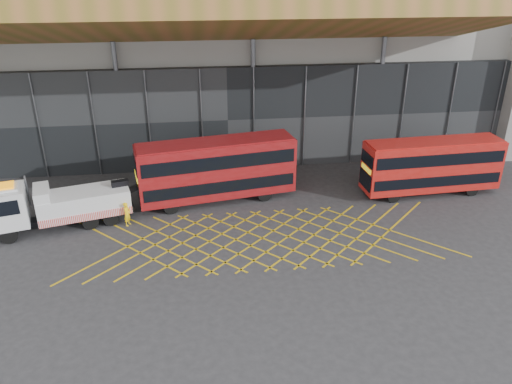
{
  "coord_description": "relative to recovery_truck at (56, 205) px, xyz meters",
  "views": [
    {
      "loc": [
        -0.33,
        -25.86,
        15.41
      ],
      "look_at": [
        3.0,
        1.5,
        2.4
      ],
      "focal_mm": 35.0,
      "sensor_mm": 36.0,
      "label": 1
    }
  ],
  "objects": [
    {
      "name": "bus_second",
      "position": [
        25.15,
        2.01,
        0.63
      ],
      "size": [
        9.86,
        2.84,
        3.96
      ],
      "rotation": [
        0.0,
        0.0,
        0.06
      ],
      "color": "#AD140F",
      "rests_on": "ground_plane"
    },
    {
      "name": "road_markings",
      "position": [
        12.47,
        -2.91,
        -1.56
      ],
      "size": [
        23.16,
        7.16,
        0.01
      ],
      "color": "gold",
      "rests_on": "ground_plane"
    },
    {
      "name": "bus_towed",
      "position": [
        10.06,
        2.68,
        0.85
      ],
      "size": [
        10.96,
        4.33,
        4.36
      ],
      "rotation": [
        0.0,
        0.0,
        0.18
      ],
      "color": "maroon",
      "rests_on": "ground_plane"
    },
    {
      "name": "ground_plane",
      "position": [
        9.27,
        -2.91,
        -1.57
      ],
      "size": [
        120.0,
        120.0,
        0.0
      ],
      "primitive_type": "plane",
      "color": "#2A2A2C"
    },
    {
      "name": "construction_building",
      "position": [
        11.19,
        15.48,
        7.41
      ],
      "size": [
        55.0,
        23.97,
        18.0
      ],
      "color": "gray",
      "rests_on": "ground_plane"
    },
    {
      "name": "recovery_truck",
      "position": [
        0.0,
        0.0,
        0.0
      ],
      "size": [
        9.73,
        4.33,
        3.4
      ],
      "rotation": [
        0.0,
        0.0,
        0.26
      ],
      "color": "black",
      "rests_on": "ground_plane"
    },
    {
      "name": "worker",
      "position": [
        4.24,
        -0.25,
        -0.79
      ],
      "size": [
        0.58,
        0.67,
        1.57
      ],
      "primitive_type": "imported",
      "rotation": [
        0.0,
        0.0,
        1.15
      ],
      "color": "yellow",
      "rests_on": "ground_plane"
    }
  ]
}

